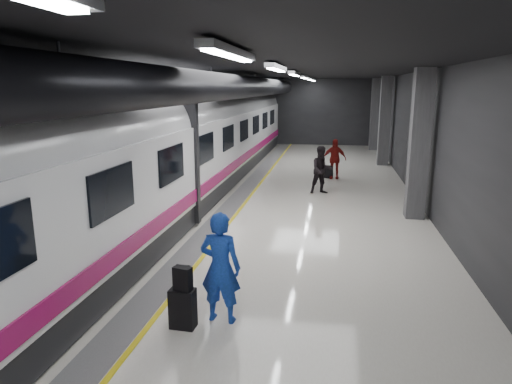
{
  "coord_description": "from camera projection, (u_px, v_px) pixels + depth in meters",
  "views": [
    {
      "loc": [
        2.01,
        -12.26,
        3.93
      ],
      "look_at": [
        0.14,
        -1.26,
        1.37
      ],
      "focal_mm": 32.0,
      "sensor_mm": 36.0,
      "label": 1
    }
  ],
  "objects": [
    {
      "name": "ground",
      "position": [
        259.0,
        229.0,
        12.99
      ],
      "size": [
        40.0,
        40.0,
        0.0
      ],
      "primitive_type": "plane",
      "color": "silver",
      "rests_on": "ground"
    },
    {
      "name": "platform_hall",
      "position": [
        254.0,
        101.0,
        13.16
      ],
      "size": [
        10.02,
        40.02,
        4.51
      ],
      "color": "black",
      "rests_on": "ground"
    },
    {
      "name": "train",
      "position": [
        147.0,
        154.0,
        13.05
      ],
      "size": [
        3.05,
        38.0,
        4.05
      ],
      "color": "black",
      "rests_on": "ground"
    },
    {
      "name": "traveler_main",
      "position": [
        220.0,
        267.0,
        7.68
      ],
      "size": [
        0.75,
        0.53,
        1.94
      ],
      "primitive_type": "imported",
      "rotation": [
        0.0,
        0.0,
        3.05
      ],
      "color": "blue",
      "rests_on": "ground"
    },
    {
      "name": "suitcase_main",
      "position": [
        183.0,
        308.0,
        7.59
      ],
      "size": [
        0.43,
        0.29,
        0.68
      ],
      "primitive_type": "cube",
      "rotation": [
        0.0,
        0.0,
        -0.06
      ],
      "color": "black",
      "rests_on": "ground"
    },
    {
      "name": "shoulder_bag",
      "position": [
        183.0,
        279.0,
        7.45
      ],
      "size": [
        0.33,
        0.23,
        0.4
      ],
      "primitive_type": "cube",
      "rotation": [
        0.0,
        0.0,
        -0.26
      ],
      "color": "black",
      "rests_on": "suitcase_main"
    },
    {
      "name": "traveler_far_a",
      "position": [
        322.0,
        170.0,
        17.13
      ],
      "size": [
        1.06,
        0.95,
        1.8
      ],
      "primitive_type": "imported",
      "rotation": [
        0.0,
        0.0,
        0.36
      ],
      "color": "black",
      "rests_on": "ground"
    },
    {
      "name": "traveler_far_b",
      "position": [
        334.0,
        159.0,
        19.99
      ],
      "size": [
        1.03,
        0.44,
        1.75
      ],
      "primitive_type": "imported",
      "rotation": [
        0.0,
        0.0,
        0.01
      ],
      "color": "maroon",
      "rests_on": "ground"
    },
    {
      "name": "suitcase_far",
      "position": [
        329.0,
        172.0,
        20.25
      ],
      "size": [
        0.4,
        0.29,
        0.55
      ],
      "primitive_type": "cube",
      "rotation": [
        0.0,
        0.0,
        -0.13
      ],
      "color": "black",
      "rests_on": "ground"
    }
  ]
}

